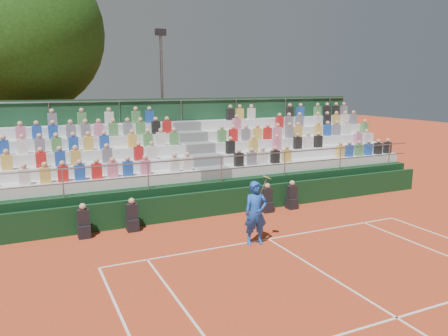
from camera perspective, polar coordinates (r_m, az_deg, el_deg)
name	(u,v)px	position (r m, az deg, el deg)	size (l,w,h in m)	color
ground	(269,239)	(14.74, 5.84, -9.24)	(90.00, 90.00, 0.00)	#C44420
courtside_wall	(227,202)	(17.27, 0.42, -4.41)	(20.00, 0.15, 1.00)	black
line_officials	(202,209)	(16.39, -2.96, -5.35)	(8.65, 0.40, 1.19)	black
grandstand	(197,172)	(20.03, -3.56, -0.56)	(20.00, 5.20, 4.40)	black
tennis_player	(256,213)	(13.98, 4.17, -5.87)	(0.95, 0.62, 2.22)	blue
tree_east	(22,33)	(24.42, -24.91, 15.73)	(7.90, 7.90, 11.50)	#331D12
floodlight_mast	(162,90)	(25.42, -8.10, 9.99)	(0.60, 0.25, 8.08)	gray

